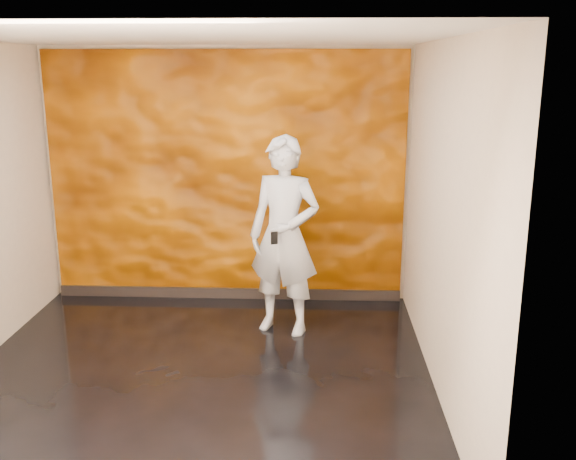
{
  "coord_description": "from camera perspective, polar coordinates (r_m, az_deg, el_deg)",
  "views": [
    {
      "loc": [
        1.01,
        -4.96,
        2.61
      ],
      "look_at": [
        0.74,
        0.67,
        1.14
      ],
      "focal_mm": 40.0,
      "sensor_mm": 36.0,
      "label": 1
    }
  ],
  "objects": [
    {
      "name": "feature_wall",
      "position": [
        7.1,
        -5.51,
        4.57
      ],
      "size": [
        3.9,
        0.06,
        2.75
      ],
      "primitive_type": "cube",
      "color": "#C16200",
      "rests_on": "ground"
    },
    {
      "name": "man",
      "position": [
        6.24,
        -0.33,
        -0.55
      ],
      "size": [
        0.82,
        0.67,
        1.96
      ],
      "primitive_type": "imported",
      "rotation": [
        0.0,
        0.0,
        -0.32
      ],
      "color": "#9CA1AB",
      "rests_on": "ground"
    },
    {
      "name": "room",
      "position": [
        5.21,
        -8.54,
        1.01
      ],
      "size": [
        4.02,
        4.02,
        2.81
      ],
      "color": "black",
      "rests_on": "ground"
    },
    {
      "name": "baseboard",
      "position": [
        7.41,
        -5.3,
        -5.59
      ],
      "size": [
        3.9,
        0.04,
        0.12
      ],
      "primitive_type": "cube",
      "color": "black",
      "rests_on": "ground"
    },
    {
      "name": "phone",
      "position": [
        5.96,
        -1.23,
        -0.72
      ],
      "size": [
        0.06,
        0.03,
        0.12
      ],
      "primitive_type": "cube",
      "rotation": [
        0.0,
        0.0,
        0.36
      ],
      "color": "black",
      "rests_on": "man"
    }
  ]
}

